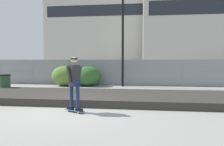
{
  "coord_description": "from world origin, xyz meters",
  "views": [
    {
      "loc": [
        2.57,
        -7.45,
        1.81
      ],
      "look_at": [
        1.04,
        4.22,
        1.12
      ],
      "focal_mm": 35.05,
      "sensor_mm": 36.0,
      "label": 1
    }
  ],
  "objects_px": {
    "street_lamp": "(123,17)",
    "shrub_center": "(88,76)",
    "parked_car_mid": "(133,72)",
    "skateboard": "(75,111)",
    "shrub_left": "(65,76)",
    "parked_car_near": "(60,72)",
    "trash_bin": "(5,83)",
    "skater": "(74,80)"
  },
  "relations": [
    {
      "from": "street_lamp",
      "to": "shrub_center",
      "type": "xyz_separation_m",
      "value": [
        -2.4,
        -0.1,
        -4.0
      ]
    },
    {
      "from": "parked_car_mid",
      "to": "street_lamp",
      "type": "bearing_deg",
      "value": -102.06
    },
    {
      "from": "skateboard",
      "to": "shrub_left",
      "type": "distance_m",
      "value": 8.08
    },
    {
      "from": "parked_car_mid",
      "to": "parked_car_near",
      "type": "bearing_deg",
      "value": 178.1
    },
    {
      "from": "street_lamp",
      "to": "trash_bin",
      "type": "relative_size",
      "value": 7.45
    },
    {
      "from": "skateboard",
      "to": "trash_bin",
      "type": "height_order",
      "value": "trash_bin"
    },
    {
      "from": "skater",
      "to": "street_lamp",
      "type": "height_order",
      "value": "street_lamp"
    },
    {
      "from": "shrub_center",
      "to": "trash_bin",
      "type": "xyz_separation_m",
      "value": [
        -3.83,
        -3.61,
        -0.17
      ]
    },
    {
      "from": "skateboard",
      "to": "parked_car_mid",
      "type": "xyz_separation_m",
      "value": [
        1.63,
        10.36,
        0.78
      ]
    },
    {
      "from": "skateboard",
      "to": "shrub_left",
      "type": "height_order",
      "value": "shrub_left"
    },
    {
      "from": "skateboard",
      "to": "shrub_center",
      "type": "relative_size",
      "value": 0.44
    },
    {
      "from": "skater",
      "to": "shrub_center",
      "type": "bearing_deg",
      "value": 100.18
    },
    {
      "from": "shrub_center",
      "to": "street_lamp",
      "type": "bearing_deg",
      "value": 2.47
    },
    {
      "from": "skateboard",
      "to": "shrub_left",
      "type": "xyz_separation_m",
      "value": [
        -3.03,
        7.46,
        0.64
      ]
    },
    {
      "from": "parked_car_near",
      "to": "parked_car_mid",
      "type": "relative_size",
      "value": 0.98
    },
    {
      "from": "parked_car_mid",
      "to": "shrub_left",
      "type": "xyz_separation_m",
      "value": [
        -4.67,
        -2.9,
        -0.14
      ]
    },
    {
      "from": "skateboard",
      "to": "skater",
      "type": "relative_size",
      "value": 0.43
    },
    {
      "from": "skateboard",
      "to": "skater",
      "type": "distance_m",
      "value": 1.07
    },
    {
      "from": "shrub_left",
      "to": "parked_car_mid",
      "type": "bearing_deg",
      "value": 31.85
    },
    {
      "from": "parked_car_near",
      "to": "parked_car_mid",
      "type": "height_order",
      "value": "same"
    },
    {
      "from": "shrub_left",
      "to": "trash_bin",
      "type": "bearing_deg",
      "value": -121.19
    },
    {
      "from": "street_lamp",
      "to": "trash_bin",
      "type": "distance_m",
      "value": 8.37
    },
    {
      "from": "parked_car_near",
      "to": "shrub_left",
      "type": "xyz_separation_m",
      "value": [
        1.54,
        -3.1,
        -0.14
      ]
    },
    {
      "from": "skateboard",
      "to": "trash_bin",
      "type": "bearing_deg",
      "value": 143.01
    },
    {
      "from": "shrub_center",
      "to": "skateboard",
      "type": "bearing_deg",
      "value": -79.82
    },
    {
      "from": "street_lamp",
      "to": "shrub_center",
      "type": "bearing_deg",
      "value": -177.53
    },
    {
      "from": "parked_car_near",
      "to": "skateboard",
      "type": "bearing_deg",
      "value": -66.6
    },
    {
      "from": "skateboard",
      "to": "parked_car_near",
      "type": "bearing_deg",
      "value": 113.4
    },
    {
      "from": "trash_bin",
      "to": "shrub_left",
      "type": "bearing_deg",
      "value": 58.81
    },
    {
      "from": "skateboard",
      "to": "street_lamp",
      "type": "relative_size",
      "value": 0.1
    },
    {
      "from": "parked_car_mid",
      "to": "shrub_left",
      "type": "bearing_deg",
      "value": -148.15
    },
    {
      "from": "skater",
      "to": "parked_car_near",
      "type": "bearing_deg",
      "value": 113.4
    },
    {
      "from": "shrub_center",
      "to": "parked_car_near",
      "type": "bearing_deg",
      "value": 136.58
    },
    {
      "from": "parked_car_near",
      "to": "trash_bin",
      "type": "xyz_separation_m",
      "value": [
        -0.61,
        -6.66,
        -0.32
      ]
    },
    {
      "from": "shrub_center",
      "to": "trash_bin",
      "type": "bearing_deg",
      "value": -136.74
    },
    {
      "from": "shrub_center",
      "to": "parked_car_mid",
      "type": "bearing_deg",
      "value": 43.62
    },
    {
      "from": "skater",
      "to": "parked_car_near",
      "type": "distance_m",
      "value": 11.51
    },
    {
      "from": "skater",
      "to": "skateboard",
      "type": "bearing_deg",
      "value": 165.96
    },
    {
      "from": "street_lamp",
      "to": "shrub_left",
      "type": "xyz_separation_m",
      "value": [
        -4.08,
        -0.16,
        -3.99
      ]
    },
    {
      "from": "trash_bin",
      "to": "parked_car_mid",
      "type": "bearing_deg",
      "value": 43.42
    },
    {
      "from": "skater",
      "to": "shrub_center",
      "type": "relative_size",
      "value": 1.03
    },
    {
      "from": "street_lamp",
      "to": "parked_car_near",
      "type": "bearing_deg",
      "value": 152.34
    }
  ]
}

